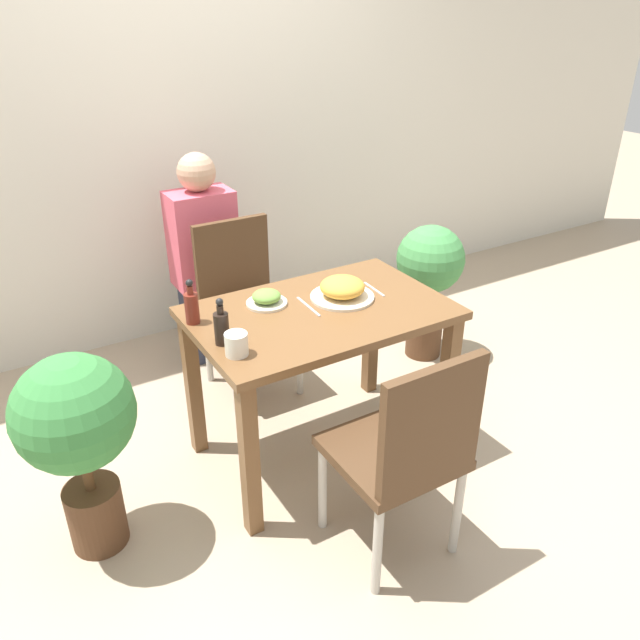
{
  "coord_description": "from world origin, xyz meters",
  "views": [
    {
      "loc": [
        -1.18,
        -1.97,
        1.87
      ],
      "look_at": [
        0.0,
        0.0,
        0.67
      ],
      "focal_mm": 35.0,
      "sensor_mm": 36.0,
      "label": 1
    }
  ],
  "objects_px": {
    "food_plate": "(342,289)",
    "person_figure": "(205,261)",
    "chair_far": "(243,298)",
    "sauce_bottle": "(192,306)",
    "condiment_bottle": "(221,326)",
    "potted_plant_left": "(77,428)",
    "chair_near": "(407,448)",
    "potted_plant_right": "(429,274)",
    "side_plate": "(267,298)",
    "drink_cup": "(236,344)"
  },
  "relations": [
    {
      "from": "chair_near",
      "to": "condiment_bottle",
      "type": "xyz_separation_m",
      "value": [
        -0.4,
        0.62,
        0.3
      ]
    },
    {
      "from": "side_plate",
      "to": "sauce_bottle",
      "type": "xyz_separation_m",
      "value": [
        -0.32,
        0.0,
        0.04
      ]
    },
    {
      "from": "chair_near",
      "to": "sauce_bottle",
      "type": "height_order",
      "value": "sauce_bottle"
    },
    {
      "from": "sauce_bottle",
      "to": "potted_plant_right",
      "type": "xyz_separation_m",
      "value": [
        1.46,
        0.28,
        -0.29
      ]
    },
    {
      "from": "potted_plant_left",
      "to": "food_plate",
      "type": "bearing_deg",
      "value": 4.07
    },
    {
      "from": "food_plate",
      "to": "condiment_bottle",
      "type": "distance_m",
      "value": 0.6
    },
    {
      "from": "food_plate",
      "to": "drink_cup",
      "type": "height_order",
      "value": "food_plate"
    },
    {
      "from": "chair_far",
      "to": "drink_cup",
      "type": "height_order",
      "value": "chair_far"
    },
    {
      "from": "condiment_bottle",
      "to": "potted_plant_right",
      "type": "relative_size",
      "value": 0.24
    },
    {
      "from": "chair_near",
      "to": "side_plate",
      "type": "xyz_separation_m",
      "value": [
        -0.11,
        0.83,
        0.26
      ]
    },
    {
      "from": "drink_cup",
      "to": "condiment_bottle",
      "type": "bearing_deg",
      "value": 96.87
    },
    {
      "from": "condiment_bottle",
      "to": "potted_plant_right",
      "type": "bearing_deg",
      "value": 19.14
    },
    {
      "from": "side_plate",
      "to": "chair_far",
      "type": "bearing_deg",
      "value": 76.59
    },
    {
      "from": "chair_far",
      "to": "food_plate",
      "type": "bearing_deg",
      "value": -75.4
    },
    {
      "from": "potted_plant_right",
      "to": "sauce_bottle",
      "type": "bearing_deg",
      "value": -169.17
    },
    {
      "from": "drink_cup",
      "to": "sauce_bottle",
      "type": "xyz_separation_m",
      "value": [
        -0.05,
        0.32,
        0.03
      ]
    },
    {
      "from": "chair_near",
      "to": "side_plate",
      "type": "height_order",
      "value": "chair_near"
    },
    {
      "from": "side_plate",
      "to": "potted_plant_left",
      "type": "distance_m",
      "value": 0.89
    },
    {
      "from": "side_plate",
      "to": "sauce_bottle",
      "type": "height_order",
      "value": "sauce_bottle"
    },
    {
      "from": "sauce_bottle",
      "to": "chair_near",
      "type": "bearing_deg",
      "value": -62.42
    },
    {
      "from": "chair_far",
      "to": "side_plate",
      "type": "height_order",
      "value": "chair_far"
    },
    {
      "from": "condiment_bottle",
      "to": "person_figure",
      "type": "relative_size",
      "value": 0.16
    },
    {
      "from": "potted_plant_right",
      "to": "drink_cup",
      "type": "bearing_deg",
      "value": -157.12
    },
    {
      "from": "chair_far",
      "to": "sauce_bottle",
      "type": "height_order",
      "value": "sauce_bottle"
    },
    {
      "from": "sauce_bottle",
      "to": "potted_plant_right",
      "type": "relative_size",
      "value": 0.24
    },
    {
      "from": "drink_cup",
      "to": "person_figure",
      "type": "relative_size",
      "value": 0.07
    },
    {
      "from": "chair_far",
      "to": "chair_near",
      "type": "bearing_deg",
      "value": -90.84
    },
    {
      "from": "condiment_bottle",
      "to": "potted_plant_right",
      "type": "distance_m",
      "value": 1.53
    },
    {
      "from": "chair_near",
      "to": "food_plate",
      "type": "height_order",
      "value": "chair_near"
    },
    {
      "from": "food_plate",
      "to": "person_figure",
      "type": "height_order",
      "value": "person_figure"
    },
    {
      "from": "potted_plant_left",
      "to": "person_figure",
      "type": "bearing_deg",
      "value": 50.64
    },
    {
      "from": "chair_near",
      "to": "food_plate",
      "type": "xyz_separation_m",
      "value": [
        0.19,
        0.72,
        0.27
      ]
    },
    {
      "from": "potted_plant_left",
      "to": "potted_plant_right",
      "type": "height_order",
      "value": "potted_plant_left"
    },
    {
      "from": "drink_cup",
      "to": "chair_near",
      "type": "bearing_deg",
      "value": -53.0
    },
    {
      "from": "chair_far",
      "to": "sauce_bottle",
      "type": "distance_m",
      "value": 0.77
    },
    {
      "from": "chair_near",
      "to": "side_plate",
      "type": "relative_size",
      "value": 5.1
    },
    {
      "from": "side_plate",
      "to": "person_figure",
      "type": "height_order",
      "value": "person_figure"
    },
    {
      "from": "chair_near",
      "to": "person_figure",
      "type": "bearing_deg",
      "value": -88.86
    },
    {
      "from": "chair_far",
      "to": "condiment_bottle",
      "type": "bearing_deg",
      "value": -118.86
    },
    {
      "from": "side_plate",
      "to": "condiment_bottle",
      "type": "distance_m",
      "value": 0.36
    },
    {
      "from": "chair_near",
      "to": "potted_plant_right",
      "type": "height_order",
      "value": "chair_near"
    },
    {
      "from": "sauce_bottle",
      "to": "condiment_bottle",
      "type": "xyz_separation_m",
      "value": [
        0.03,
        -0.21,
        0.0
      ]
    },
    {
      "from": "condiment_bottle",
      "to": "potted_plant_left",
      "type": "bearing_deg",
      "value": 178.08
    },
    {
      "from": "chair_near",
      "to": "potted_plant_right",
      "type": "xyz_separation_m",
      "value": [
        1.02,
        1.11,
        0.02
      ]
    },
    {
      "from": "potted_plant_left",
      "to": "potted_plant_right",
      "type": "bearing_deg",
      "value": 13.52
    },
    {
      "from": "person_figure",
      "to": "drink_cup",
      "type": "bearing_deg",
      "value": -105.89
    },
    {
      "from": "chair_far",
      "to": "drink_cup",
      "type": "relative_size",
      "value": 10.27
    },
    {
      "from": "food_plate",
      "to": "sauce_bottle",
      "type": "xyz_separation_m",
      "value": [
        -0.63,
        0.11,
        0.03
      ]
    },
    {
      "from": "sauce_bottle",
      "to": "condiment_bottle",
      "type": "distance_m",
      "value": 0.22
    },
    {
      "from": "chair_near",
      "to": "food_plate",
      "type": "relative_size",
      "value": 3.21
    }
  ]
}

